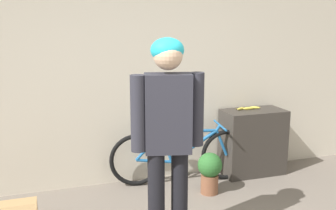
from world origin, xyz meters
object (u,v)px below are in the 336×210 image
Objects in this scene: banana at (248,108)px; potted_plant at (210,170)px; person at (168,126)px; bicycle at (182,156)px.

potted_plant is at bearing -147.38° from banana.
banana is at bearing 32.62° from potted_plant.
person is 3.77× the size of potted_plant.
person is 5.29× the size of banana.
potted_plant is at bearing 61.42° from person.
bicycle is (0.58, 1.24, -0.72)m from person.
person is at bearing -131.73° from potted_plant.
potted_plant is (-0.69, -0.44, -0.56)m from banana.
bicycle is 5.09× the size of banana.
person is 1.40m from potted_plant.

